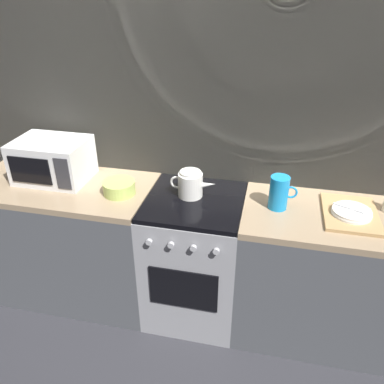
{
  "coord_description": "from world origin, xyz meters",
  "views": [
    {
      "loc": [
        0.42,
        -1.97,
        2.09
      ],
      "look_at": [
        -0.01,
        0.0,
        0.95
      ],
      "focal_mm": 35.97,
      "sensor_mm": 36.0,
      "label": 1
    }
  ],
  "objects_px": {
    "stove_unit": "(194,258)",
    "dish_pile": "(351,213)",
    "microwave": "(53,160)",
    "kettle": "(191,184)",
    "pitcher": "(279,193)",
    "mixing_bowl": "(119,188)"
  },
  "relations": [
    {
      "from": "stove_unit",
      "to": "dish_pile",
      "type": "height_order",
      "value": "dish_pile"
    },
    {
      "from": "microwave",
      "to": "kettle",
      "type": "relative_size",
      "value": 1.62
    },
    {
      "from": "microwave",
      "to": "pitcher",
      "type": "bearing_deg",
      "value": -2.11
    },
    {
      "from": "kettle",
      "to": "pitcher",
      "type": "distance_m",
      "value": 0.53
    },
    {
      "from": "mixing_bowl",
      "to": "dish_pile",
      "type": "distance_m",
      "value": 1.37
    },
    {
      "from": "kettle",
      "to": "dish_pile",
      "type": "relative_size",
      "value": 0.71
    },
    {
      "from": "stove_unit",
      "to": "pitcher",
      "type": "distance_m",
      "value": 0.74
    },
    {
      "from": "kettle",
      "to": "mixing_bowl",
      "type": "bearing_deg",
      "value": -171.15
    },
    {
      "from": "stove_unit",
      "to": "microwave",
      "type": "height_order",
      "value": "microwave"
    },
    {
      "from": "microwave",
      "to": "pitcher",
      "type": "distance_m",
      "value": 1.46
    },
    {
      "from": "stove_unit",
      "to": "mixing_bowl",
      "type": "xyz_separation_m",
      "value": [
        -0.47,
        -0.03,
        0.49
      ]
    },
    {
      "from": "kettle",
      "to": "stove_unit",
      "type": "bearing_deg",
      "value": -51.82
    },
    {
      "from": "kettle",
      "to": "dish_pile",
      "type": "xyz_separation_m",
      "value": [
        0.93,
        -0.03,
        -0.06
      ]
    },
    {
      "from": "stove_unit",
      "to": "kettle",
      "type": "relative_size",
      "value": 3.16
    },
    {
      "from": "mixing_bowl",
      "to": "pitcher",
      "type": "distance_m",
      "value": 0.97
    },
    {
      "from": "pitcher",
      "to": "kettle",
      "type": "bearing_deg",
      "value": 177.22
    },
    {
      "from": "pitcher",
      "to": "dish_pile",
      "type": "xyz_separation_m",
      "value": [
        0.41,
        0.0,
        -0.08
      ]
    },
    {
      "from": "mixing_bowl",
      "to": "dish_pile",
      "type": "bearing_deg",
      "value": 1.8
    },
    {
      "from": "kettle",
      "to": "microwave",
      "type": "bearing_deg",
      "value": 178.27
    },
    {
      "from": "microwave",
      "to": "pitcher",
      "type": "xyz_separation_m",
      "value": [
        1.46,
        -0.05,
        -0.03
      ]
    },
    {
      "from": "mixing_bowl",
      "to": "kettle",
      "type": "bearing_deg",
      "value": 8.85
    },
    {
      "from": "stove_unit",
      "to": "microwave",
      "type": "distance_m",
      "value": 1.13
    }
  ]
}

